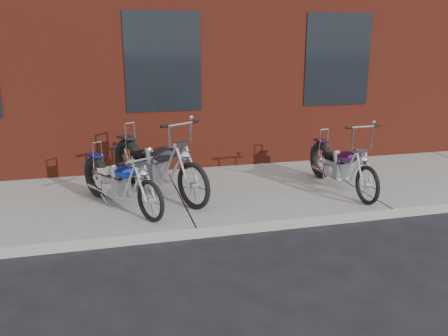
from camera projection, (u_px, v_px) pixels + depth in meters
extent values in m
plane|color=#222129|center=(197.00, 239.00, 6.43)|extent=(120.00, 120.00, 0.00)
cube|color=slate|center=(179.00, 198.00, 7.81)|extent=(22.00, 3.00, 0.15)
torus|color=black|center=(324.00, 162.00, 8.47)|extent=(0.17, 0.68, 0.68)
torus|color=black|center=(373.00, 188.00, 7.12)|extent=(0.10, 0.61, 0.61)
cube|color=gray|center=(342.00, 171.00, 7.92)|extent=(0.28, 0.39, 0.28)
ellipsoid|color=#531E68|center=(352.00, 159.00, 7.60)|extent=(0.27, 0.53, 0.29)
cube|color=black|center=(335.00, 157.00, 8.09)|extent=(0.24, 0.27, 0.06)
cylinder|color=silver|center=(369.00, 170.00, 7.16)|extent=(0.05, 0.27, 0.51)
cylinder|color=silver|center=(368.00, 128.00, 7.10)|extent=(0.52, 0.06, 0.03)
cylinder|color=silver|center=(328.00, 143.00, 8.30)|extent=(0.02, 0.02, 0.45)
cylinder|color=silver|center=(341.00, 174.00, 8.17)|extent=(0.09, 0.85, 0.05)
torus|color=black|center=(101.00, 179.00, 7.47)|extent=(0.44, 0.65, 0.67)
torus|color=black|center=(157.00, 203.00, 6.46)|extent=(0.36, 0.56, 0.61)
cube|color=gray|center=(122.00, 188.00, 7.06)|extent=(0.41, 0.45, 0.28)
ellipsoid|color=#1331D0|center=(131.00, 174.00, 6.80)|extent=(0.46, 0.57, 0.29)
cube|color=beige|center=(113.00, 172.00, 7.17)|extent=(0.32, 0.34, 0.06)
cylinder|color=silver|center=(151.00, 184.00, 6.47)|extent=(0.17, 0.25, 0.50)
cylinder|color=silver|center=(145.00, 162.00, 6.47)|extent=(0.46, 0.28, 0.03)
cylinder|color=silver|center=(102.00, 158.00, 7.32)|extent=(0.03, 0.03, 0.45)
cylinder|color=silver|center=(121.00, 191.00, 7.30)|extent=(0.45, 0.75, 0.04)
torus|color=black|center=(134.00, 163.00, 8.13)|extent=(0.53, 0.78, 0.80)
torus|color=black|center=(201.00, 188.00, 6.91)|extent=(0.42, 0.67, 0.72)
cube|color=gray|center=(159.00, 172.00, 7.63)|extent=(0.49, 0.54, 0.33)
ellipsoid|color=#2A2A36|center=(170.00, 156.00, 7.33)|extent=(0.55, 0.68, 0.34)
cube|color=black|center=(148.00, 156.00, 7.77)|extent=(0.39, 0.40, 0.07)
cylinder|color=silver|center=(194.00, 167.00, 6.93)|extent=(0.20, 0.30, 0.60)
cylinder|color=silver|center=(187.00, 125.00, 6.87)|extent=(0.55, 0.33, 0.03)
cylinder|color=silver|center=(136.00, 140.00, 7.95)|extent=(0.03, 0.03, 0.53)
cylinder|color=silver|center=(157.00, 176.00, 7.93)|extent=(0.54, 0.90, 0.05)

